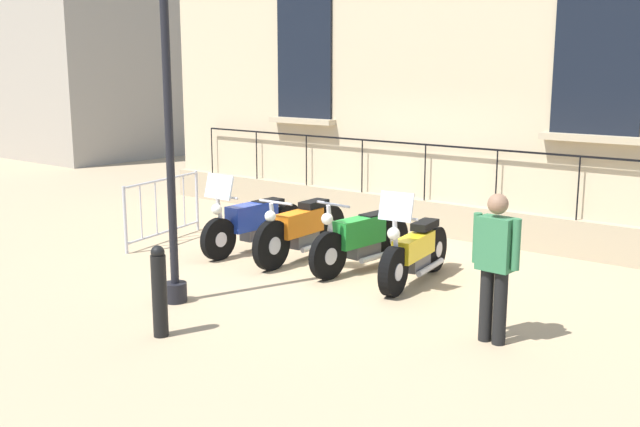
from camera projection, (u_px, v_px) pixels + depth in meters
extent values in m
plane|color=tan|center=(341.00, 261.00, 10.91)|extent=(60.00, 60.00, 0.00)
cube|color=tan|center=(425.00, 217.00, 12.69)|extent=(0.20, 12.43, 0.58)
cube|color=black|center=(599.00, 45.00, 10.51)|extent=(0.06, 1.29, 2.53)
cube|color=tan|center=(591.00, 138.00, 10.71)|extent=(0.24, 1.49, 0.10)
cube|color=black|center=(304.00, 50.00, 13.86)|extent=(0.06, 1.29, 2.53)
cube|color=tan|center=(302.00, 121.00, 14.05)|extent=(0.24, 1.49, 0.10)
cube|color=black|center=(426.00, 145.00, 12.42)|extent=(0.03, 10.44, 0.03)
cylinder|color=black|center=(212.00, 151.00, 15.71)|extent=(0.02, 0.02, 0.95)
cylinder|color=black|center=(257.00, 155.00, 14.91)|extent=(0.02, 0.02, 0.95)
cylinder|color=black|center=(306.00, 160.00, 14.11)|extent=(0.02, 0.02, 0.95)
cylinder|color=black|center=(362.00, 166.00, 13.31)|extent=(0.02, 0.02, 0.95)
cylinder|color=black|center=(425.00, 173.00, 12.51)|extent=(0.02, 0.02, 0.95)
cylinder|color=black|center=(496.00, 180.00, 11.71)|extent=(0.02, 0.02, 0.95)
cylinder|color=black|center=(578.00, 188.00, 10.91)|extent=(0.02, 0.02, 0.95)
cylinder|color=black|center=(218.00, 239.00, 10.95)|extent=(0.63, 0.12, 0.63)
cylinder|color=silver|center=(218.00, 239.00, 10.95)|extent=(0.22, 0.13, 0.22)
cylinder|color=black|center=(287.00, 222.00, 12.11)|extent=(0.63, 0.12, 0.63)
cylinder|color=silver|center=(287.00, 222.00, 12.11)|extent=(0.22, 0.13, 0.22)
cube|color=#1E389E|center=(252.00, 216.00, 11.45)|extent=(0.90, 0.30, 0.39)
cube|color=#4C4C51|center=(257.00, 232.00, 11.58)|extent=(0.54, 0.24, 0.22)
cube|color=black|center=(268.00, 203.00, 11.69)|extent=(0.50, 0.27, 0.10)
cylinder|color=silver|center=(220.00, 218.00, 10.93)|extent=(0.16, 0.06, 0.64)
cylinder|color=silver|center=(222.00, 196.00, 10.91)|extent=(0.04, 0.64, 0.04)
sphere|color=white|center=(217.00, 209.00, 10.85)|extent=(0.16, 0.16, 0.16)
cylinder|color=silver|center=(272.00, 238.00, 11.63)|extent=(0.80, 0.09, 0.08)
cube|color=silver|center=(219.00, 187.00, 10.83)|extent=(0.13, 0.52, 0.36)
cylinder|color=black|center=(272.00, 245.00, 10.41)|extent=(0.72, 0.14, 0.72)
cylinder|color=silver|center=(272.00, 245.00, 10.41)|extent=(0.26, 0.14, 0.25)
cylinder|color=black|center=(329.00, 228.00, 11.51)|extent=(0.72, 0.14, 0.72)
cylinder|color=silver|center=(329.00, 228.00, 11.51)|extent=(0.26, 0.14, 0.25)
cube|color=orange|center=(300.00, 223.00, 10.88)|extent=(0.88, 0.30, 0.34)
cube|color=#4C4C51|center=(304.00, 238.00, 11.01)|extent=(0.53, 0.23, 0.25)
cube|color=black|center=(314.00, 204.00, 11.11)|extent=(0.50, 0.26, 0.10)
cylinder|color=silver|center=(274.00, 224.00, 10.39)|extent=(0.16, 0.07, 0.61)
cylinder|color=silver|center=(276.00, 202.00, 10.37)|extent=(0.06, 0.58, 0.04)
sphere|color=white|center=(270.00, 216.00, 10.31)|extent=(0.16, 0.16, 0.16)
cylinder|color=silver|center=(318.00, 245.00, 11.08)|extent=(0.78, 0.11, 0.08)
cylinder|color=black|center=(328.00, 256.00, 9.94)|extent=(0.66, 0.16, 0.66)
cylinder|color=silver|center=(328.00, 256.00, 9.94)|extent=(0.24, 0.14, 0.23)
cylinder|color=black|center=(392.00, 239.00, 10.93)|extent=(0.66, 0.16, 0.66)
cylinder|color=silver|center=(392.00, 239.00, 10.93)|extent=(0.24, 0.14, 0.23)
cube|color=#1E842D|center=(359.00, 231.00, 10.36)|extent=(0.89, 0.34, 0.38)
cube|color=#4C4C51|center=(364.00, 248.00, 10.48)|extent=(0.54, 0.25, 0.23)
cube|color=black|center=(376.00, 216.00, 10.58)|extent=(0.50, 0.28, 0.10)
cylinder|color=silver|center=(331.00, 230.00, 9.91)|extent=(0.16, 0.07, 0.70)
cylinder|color=silver|center=(333.00, 204.00, 9.88)|extent=(0.09, 0.58, 0.04)
sphere|color=white|center=(327.00, 219.00, 9.83)|extent=(0.16, 0.16, 0.16)
cylinder|color=silver|center=(379.00, 256.00, 10.52)|extent=(0.78, 0.15, 0.08)
cylinder|color=black|center=(393.00, 271.00, 9.24)|extent=(0.64, 0.23, 0.63)
cylinder|color=silver|center=(393.00, 271.00, 9.24)|extent=(0.24, 0.19, 0.22)
cylinder|color=black|center=(434.00, 249.00, 10.38)|extent=(0.64, 0.23, 0.63)
cylinder|color=silver|center=(434.00, 249.00, 10.38)|extent=(0.24, 0.19, 0.22)
cube|color=gold|center=(414.00, 247.00, 9.73)|extent=(0.92, 0.37, 0.29)
cube|color=#4C4C51|center=(416.00, 261.00, 9.86)|extent=(0.56, 0.27, 0.22)
cube|color=black|center=(425.00, 225.00, 10.00)|extent=(0.53, 0.29, 0.10)
cylinder|color=silver|center=(396.00, 245.00, 9.22)|extent=(0.17, 0.08, 0.68)
cylinder|color=silver|center=(398.00, 218.00, 9.19)|extent=(0.11, 0.53, 0.04)
sphere|color=white|center=(394.00, 234.00, 9.13)|extent=(0.16, 0.16, 0.16)
cylinder|color=silver|center=(430.00, 267.00, 9.96)|extent=(0.81, 0.19, 0.08)
cube|color=silver|center=(396.00, 207.00, 9.11)|extent=(0.18, 0.45, 0.36)
cylinder|color=black|center=(176.00, 292.00, 9.04)|extent=(0.28, 0.28, 0.24)
cylinder|color=black|center=(168.00, 113.00, 8.61)|extent=(0.10, 0.10, 4.59)
cylinder|color=#B7B7BF|center=(197.00, 201.00, 12.89)|extent=(0.05, 0.05, 1.05)
cylinder|color=#B7B7BF|center=(125.00, 220.00, 11.27)|extent=(0.05, 0.05, 1.05)
cylinder|color=#B7B7BF|center=(162.00, 180.00, 11.99)|extent=(1.82, 0.42, 0.04)
cylinder|color=#B7B7BF|center=(164.00, 232.00, 12.16)|extent=(1.82, 0.42, 0.04)
cylinder|color=#B7B7BF|center=(184.00, 200.00, 12.56)|extent=(0.02, 0.02, 0.87)
cylinder|color=#B7B7BF|center=(170.00, 203.00, 12.23)|extent=(0.02, 0.02, 0.87)
cylinder|color=#B7B7BF|center=(156.00, 207.00, 11.91)|extent=(0.02, 0.02, 0.87)
cylinder|color=#B7B7BF|center=(141.00, 211.00, 11.58)|extent=(0.02, 0.02, 0.87)
cylinder|color=black|center=(160.00, 296.00, 7.83)|extent=(0.16, 0.16, 0.89)
sphere|color=black|center=(158.00, 252.00, 7.74)|extent=(0.15, 0.15, 0.15)
cylinder|color=black|center=(500.00, 308.00, 7.61)|extent=(0.14, 0.14, 0.78)
cylinder|color=black|center=(486.00, 305.00, 7.72)|extent=(0.14, 0.14, 0.78)
cube|color=#337247|center=(496.00, 244.00, 7.54)|extent=(0.24, 0.37, 0.55)
sphere|color=#8C664C|center=(498.00, 204.00, 7.45)|extent=(0.21, 0.21, 0.21)
cylinder|color=#337247|center=(516.00, 245.00, 7.39)|extent=(0.09, 0.09, 0.53)
cylinder|color=#337247|center=(477.00, 238.00, 7.67)|extent=(0.09, 0.09, 0.53)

